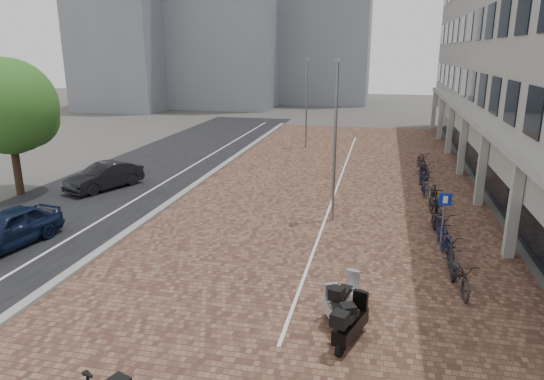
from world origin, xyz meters
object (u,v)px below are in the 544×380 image
(car_navy, at_px, (6,229))
(scooter_front, at_px, (345,297))
(scooter_mid, at_px, (351,322))
(scooter_back, at_px, (338,312))
(car_dark, at_px, (104,176))
(parking_sign, at_px, (444,213))

(car_navy, distance_m, scooter_front, 12.47)
(scooter_mid, bearing_deg, car_navy, -176.95)
(scooter_mid, bearing_deg, scooter_front, 118.68)
(scooter_mid, height_order, scooter_back, scooter_mid)
(car_navy, relative_size, scooter_front, 2.55)
(scooter_front, relative_size, scooter_back, 1.04)
(scooter_front, xyz_separation_m, scooter_mid, (0.23, -1.28, 0.03))
(scooter_front, bearing_deg, car_navy, -173.91)
(car_navy, bearing_deg, scooter_back, -4.38)
(scooter_back, bearing_deg, car_dark, 114.35)
(car_navy, height_order, scooter_front, car_navy)
(scooter_front, bearing_deg, car_dark, 158.74)
(scooter_mid, distance_m, parking_sign, 7.25)
(car_navy, bearing_deg, car_dark, 104.72)
(scooter_front, bearing_deg, parking_sign, 76.90)
(car_dark, height_order, parking_sign, parking_sign)
(scooter_back, bearing_deg, scooter_mid, -80.40)
(car_dark, distance_m, scooter_back, 16.77)
(scooter_mid, xyz_separation_m, scooter_back, (-0.36, 0.50, -0.05))
(car_dark, bearing_deg, scooter_back, -17.26)
(scooter_back, relative_size, parking_sign, 0.75)
(car_dark, relative_size, scooter_back, 2.57)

